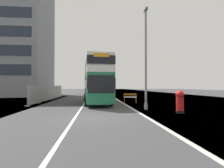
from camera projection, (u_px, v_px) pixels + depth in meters
The scene contains 9 objects.
ground at pixel (102, 118), 11.43m from camera, with size 140.00×280.00×0.10m.
double_decker_bus at pixel (96, 80), 21.30m from camera, with size 3.41×11.71×5.03m.
lamppost_foreground at pixel (146, 62), 15.19m from camera, with size 0.29×0.70×8.62m.
red_pillar_postbox at pixel (180, 101), 13.06m from camera, with size 0.61×0.61×1.66m.
roadworks_barrier at pixel (130, 97), 21.53m from camera, with size 1.58×0.57×1.11m.
construction_site_fence at pixel (50, 93), 25.84m from camera, with size 0.44×17.20×2.17m.
car_oncoming_near at pixel (97, 91), 38.80m from camera, with size 2.03×3.88×1.99m.
car_receding_mid at pixel (98, 90), 45.04m from camera, with size 1.98×3.89×2.11m.
bare_tree_far_verge_near at pixel (47, 85), 46.83m from camera, with size 2.54×2.68×4.71m.
Camera 1 is at (0.22, -11.37, 1.94)m, focal length 28.65 mm.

